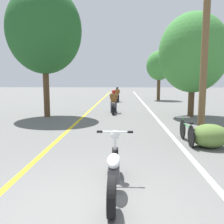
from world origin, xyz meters
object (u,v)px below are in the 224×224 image
object	(u,v)px
roadside_tree_right_near	(193,53)
bicycle_parked	(187,132)
motorcycle_rider_far	(117,96)
utility_pole	(205,38)
roadside_tree_right_far	(159,66)
roadside_tree_left	(44,31)
motorcycle_foreground	(114,170)
motorcycle_rider_lead	(114,104)

from	to	relation	value
roadside_tree_right_near	bicycle_parked	xyz separation A→B (m)	(-1.65, -5.47, -3.03)
motorcycle_rider_far	roadside_tree_right_near	bearing A→B (deg)	-64.07
utility_pole	bicycle_parked	bearing A→B (deg)	-126.95
utility_pole	roadside_tree_right_far	bearing A→B (deg)	87.38
roadside_tree_left	motorcycle_rider_far	distance (m)	10.46
utility_pole	roadside_tree_right_near	size ratio (longest dim) A/B	1.21
motorcycle_foreground	motorcycle_rider_lead	xyz separation A→B (m)	(-0.41, 10.16, 0.12)
roadside_tree_left	bicycle_parked	bearing A→B (deg)	-39.97
roadside_tree_right_far	motorcycle_rider_far	size ratio (longest dim) A/B	2.33
roadside_tree_right_near	motorcycle_rider_lead	xyz separation A→B (m)	(-4.24, 1.25, -2.86)
roadside_tree_right_near	roadside_tree_left	size ratio (longest dim) A/B	0.80
roadside_tree_left	bicycle_parked	world-z (taller)	roadside_tree_left
roadside_tree_right_far	roadside_tree_left	distance (m)	13.39
roadside_tree_right_far	bicycle_parked	xyz separation A→B (m)	(-1.46, -16.11, -2.98)
motorcycle_rider_lead	motorcycle_rider_far	xyz separation A→B (m)	(0.03, 7.41, -0.00)
motorcycle_rider_far	bicycle_parked	xyz separation A→B (m)	(2.56, -14.13, -0.17)
roadside_tree_right_far	bicycle_parked	world-z (taller)	roadside_tree_right_far
roadside_tree_left	bicycle_parked	distance (m)	9.07
roadside_tree_left	bicycle_parked	size ratio (longest dim) A/B	4.07
roadside_tree_right_far	roadside_tree_left	size ratio (longest dim) A/B	0.70
motorcycle_foreground	bicycle_parked	xyz separation A→B (m)	(2.18, 3.44, -0.05)
roadside_tree_right_far	roadside_tree_left	xyz separation A→B (m)	(-7.62, -10.94, 1.20)
roadside_tree_right_far	motorcycle_foreground	world-z (taller)	roadside_tree_right_far
bicycle_parked	roadside_tree_left	bearing A→B (deg)	140.03
utility_pole	bicycle_parked	size ratio (longest dim) A/B	3.96
motorcycle_rider_lead	bicycle_parked	size ratio (longest dim) A/B	1.27
roadside_tree_right_far	motorcycle_foreground	bearing A→B (deg)	-100.55
roadside_tree_left	motorcycle_rider_far	xyz separation A→B (m)	(3.60, 8.96, -4.02)
roadside_tree_right_far	motorcycle_rider_lead	size ratio (longest dim) A/B	2.26
utility_pole	motorcycle_rider_far	xyz separation A→B (m)	(-3.33, 13.10, -2.89)
motorcycle_foreground	motorcycle_rider_far	world-z (taller)	motorcycle_rider_far
roadside_tree_right_far	motorcycle_rider_far	distance (m)	5.29
utility_pole	roadside_tree_right_far	size ratio (longest dim) A/B	1.38
motorcycle_rider_lead	motorcycle_rider_far	world-z (taller)	motorcycle_rider_lead
bicycle_parked	motorcycle_rider_lead	bearing A→B (deg)	111.07
roadside_tree_right_far	motorcycle_rider_lead	bearing A→B (deg)	-113.33
roadside_tree_right_far	motorcycle_rider_far	xyz separation A→B (m)	(-4.02, -1.98, -2.81)
roadside_tree_right_near	motorcycle_rider_lead	distance (m)	5.27
bicycle_parked	roadside_tree_right_far	bearing A→B (deg)	84.82
roadside_tree_right_near	motorcycle_rider_far	world-z (taller)	roadside_tree_right_near
roadside_tree_right_near	roadside_tree_right_far	world-z (taller)	roadside_tree_right_near
motorcycle_foreground	roadside_tree_right_near	bearing A→B (deg)	66.72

